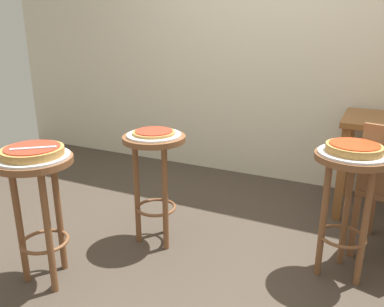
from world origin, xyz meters
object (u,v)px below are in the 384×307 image
Objects in this scene: stool_middle at (155,165)px; stool_leftside at (349,188)px; serving_plate_leftside at (353,153)px; serving_plate_middle at (154,135)px; serving_plate_foreground at (33,157)px; pizza_foreground at (33,151)px; pizza_server_knife at (33,148)px; pizza_middle at (154,132)px; pizza_leftside at (354,148)px; stool_foreground at (38,192)px.

stool_middle and stool_leftside have the same top height.
serving_plate_middle is at bearing -172.88° from serving_plate_leftside.
pizza_foreground reaches higher than serving_plate_foreground.
pizza_server_knife is (-0.30, -0.65, 0.06)m from serving_plate_middle.
serving_plate_middle is (0.33, 0.63, 0.00)m from serving_plate_foreground.
pizza_server_knife is at bearing -114.64° from serving_plate_middle.
stool_middle is 1.16m from serving_plate_leftside.
serving_plate_foreground is 1.00× the size of serving_plate_leftside.
stool_middle is at bearing -172.88° from serving_plate_leftside.
pizza_foreground is at bearing 107.11° from pizza_server_knife.
stool_leftside is 2.00× the size of serving_plate_leftside.
serving_plate_leftside is at bearing 27.95° from serving_plate_foreground.
pizza_middle is at bearing 26.57° from stool_middle.
stool_middle is 3.30× the size of pizza_server_knife.
stool_leftside is 3.30× the size of pizza_server_knife.
serving_plate_leftside is 0.03m from pizza_leftside.
pizza_foreground is 0.72m from pizza_middle.
stool_foreground is 1.00× the size of stool_leftside.
serving_plate_leftside is 1.64m from pizza_server_knife.
pizza_leftside is at bearing 7.12° from stool_middle.
stool_middle is at bearing 26.16° from pizza_server_knife.
serving_plate_foreground is 1.18× the size of pizza_foreground.
stool_leftside is 0.20m from serving_plate_leftside.
pizza_foreground is at bearing -117.49° from serving_plate_middle.
pizza_foreground is at bearing -117.49° from stool_middle.
serving_plate_middle is at bearing 62.51° from pizza_foreground.
pizza_middle is (0.00, 0.00, 0.21)m from stool_middle.
pizza_middle is 1.19× the size of pizza_server_knife.
serving_plate_foreground is 0.72m from pizza_middle.
serving_plate_foreground reaches higher than stool_middle.
pizza_middle reaches higher than stool_foreground.
pizza_leftside is at bearing -10.14° from pizza_server_knife.
pizza_middle is at bearing 62.51° from pizza_foreground.
pizza_middle is at bearing -172.88° from pizza_leftside.
serving_plate_middle is at bearing -90.00° from pizza_middle.
serving_plate_middle and serving_plate_leftside have the same top height.
stool_foreground is at bearing -117.49° from pizza_middle.
stool_foreground is 2.00× the size of serving_plate_foreground.
stool_middle is 2.54× the size of pizza_leftside.
pizza_leftside is (-0.00, 0.00, 0.22)m from stool_leftside.
pizza_middle is 0.72× the size of serving_plate_leftside.
pizza_leftside is (1.46, 0.78, 0.03)m from serving_plate_foreground.
pizza_server_knife is (0.03, -0.02, 0.06)m from serving_plate_foreground.
pizza_leftside is (0.00, 0.00, 0.03)m from serving_plate_leftside.
serving_plate_foreground is at bearing 180.00° from pizza_foreground.
pizza_foreground reaches higher than serving_plate_leftside.
pizza_foreground is 0.43× the size of stool_leftside.
pizza_foreground is 0.43× the size of stool_middle.
serving_plate_leftside is (1.46, 0.78, 0.00)m from serving_plate_foreground.
pizza_middle reaches higher than serving_plate_foreground.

